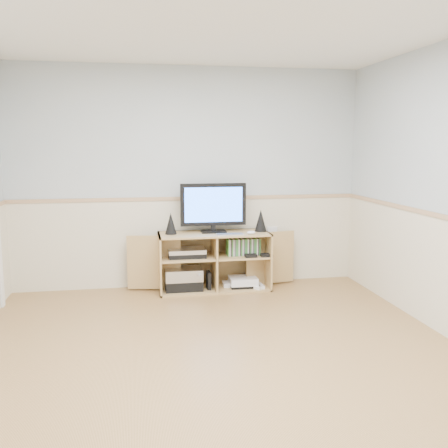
{
  "coord_description": "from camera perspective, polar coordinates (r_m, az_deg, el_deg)",
  "views": [
    {
      "loc": [
        -0.6,
        -3.45,
        1.62
      ],
      "look_at": [
        0.23,
        1.2,
        0.88
      ],
      "focal_mm": 40.0,
      "sensor_mm": 36.0,
      "label": 1
    }
  ],
  "objects": [
    {
      "name": "media_cabinet",
      "position": [
        5.7,
        -1.22,
        -4.09
      ],
      "size": [
        1.94,
        0.47,
        0.65
      ],
      "color": "tan",
      "rests_on": "floor"
    },
    {
      "name": "game_consoles",
      "position": [
        5.76,
        2.06,
        -6.65
      ],
      "size": [
        0.45,
        0.3,
        0.11
      ],
      "color": "white",
      "rests_on": "media_cabinet"
    },
    {
      "name": "av_components",
      "position": [
        5.64,
        -4.49,
        -5.47
      ],
      "size": [
        0.51,
        0.31,
        0.47
      ],
      "color": "black",
      "rests_on": "media_cabinet"
    },
    {
      "name": "speaker_left",
      "position": [
        5.53,
        -6.11,
        0.06
      ],
      "size": [
        0.13,
        0.13,
        0.24
      ],
      "primitive_type": "cone",
      "color": "black",
      "rests_on": "media_cabinet"
    },
    {
      "name": "monitor",
      "position": [
        5.59,
        -1.23,
        2.08
      ],
      "size": [
        0.74,
        0.18,
        0.55
      ],
      "color": "black",
      "rests_on": "media_cabinet"
    },
    {
      "name": "game_cases",
      "position": [
        5.66,
        2.21,
        -2.61
      ],
      "size": [
        0.38,
        0.14,
        0.19
      ],
      "primitive_type": "cube",
      "color": "#3F8C3F",
      "rests_on": "media_cabinet"
    },
    {
      "name": "speaker_right",
      "position": [
        5.7,
        4.22,
        0.41
      ],
      "size": [
        0.14,
        0.14,
        0.25
      ],
      "primitive_type": "cone",
      "color": "black",
      "rests_on": "media_cabinet"
    },
    {
      "name": "room",
      "position": [
        3.63,
        -1.5,
        2.55
      ],
      "size": [
        4.04,
        4.54,
        2.54
      ],
      "color": "#AC804C",
      "rests_on": "ground"
    },
    {
      "name": "keyboard",
      "position": [
        5.48,
        0.66,
        -1.18
      ],
      "size": [
        0.29,
        0.12,
        0.01
      ],
      "primitive_type": "cube",
      "rotation": [
        0.0,
        0.0,
        -0.0
      ],
      "color": "silver",
      "rests_on": "media_cabinet"
    },
    {
      "name": "wall_outlet",
      "position": [
        5.99,
        5.51,
        -0.89
      ],
      "size": [
        0.12,
        0.03,
        0.12
      ],
      "primitive_type": "cube",
      "color": "white",
      "rests_on": "wall_back"
    },
    {
      "name": "mouse",
      "position": [
        5.52,
        3.13,
        -0.97
      ],
      "size": [
        0.1,
        0.07,
        0.04
      ],
      "primitive_type": "ellipsoid",
      "rotation": [
        0.0,
        0.0,
        0.01
      ],
      "color": "white",
      "rests_on": "media_cabinet"
    }
  ]
}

